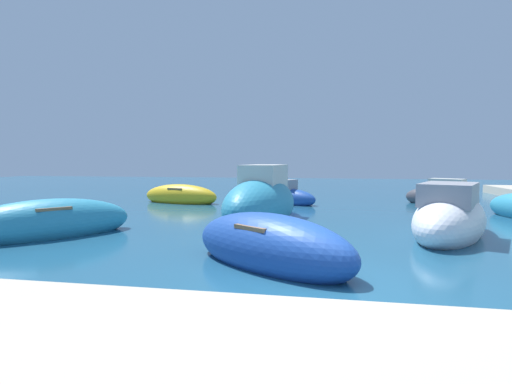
% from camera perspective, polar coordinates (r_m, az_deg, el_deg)
% --- Properties ---
extents(ground, '(80.00, 80.00, 0.00)m').
position_cam_1_polar(ground, '(7.16, 11.27, -13.23)').
color(ground, '#1E5170').
extents(moored_boat_0, '(2.81, 5.61, 2.43)m').
position_cam_1_polar(moored_boat_0, '(14.49, 0.72, -1.46)').
color(moored_boat_0, teal).
rests_on(moored_boat_0, ground).
extents(moored_boat_1, '(4.31, 3.71, 1.40)m').
position_cam_1_polar(moored_boat_1, '(8.35, 2.00, -7.79)').
color(moored_boat_1, '#1E479E').
rests_on(moored_boat_1, ground).
extents(moored_boat_3, '(3.59, 5.19, 1.91)m').
position_cam_1_polar(moored_boat_3, '(12.58, 25.91, -3.41)').
color(moored_boat_3, white).
rests_on(moored_boat_3, ground).
extents(moored_boat_4, '(4.32, 2.26, 1.21)m').
position_cam_1_polar(moored_boat_4, '(20.57, -10.71, -0.58)').
color(moored_boat_4, gold).
rests_on(moored_boat_4, ground).
extents(moored_boat_5, '(3.53, 3.01, 1.52)m').
position_cam_1_polar(moored_boat_5, '(21.35, 24.91, -0.58)').
color(moored_boat_5, '#3F3F47').
rests_on(moored_boat_5, ground).
extents(moored_boat_6, '(3.59, 2.79, 1.43)m').
position_cam_1_polar(moored_boat_6, '(19.87, 4.08, -0.59)').
color(moored_boat_6, '#1E479E').
rests_on(moored_boat_6, ground).
extents(moored_boat_7, '(4.04, 4.63, 1.38)m').
position_cam_1_polar(moored_boat_7, '(12.83, -27.46, -3.94)').
color(moored_boat_7, teal).
rests_on(moored_boat_7, ground).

